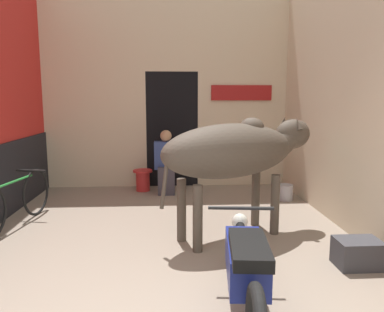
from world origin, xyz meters
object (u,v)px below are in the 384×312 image
object	(u,v)px
cow	(237,151)
bicycle	(15,201)
motorcycle_near	(246,267)
shopkeeper_seated	(166,161)
crate	(358,253)
bucket	(285,192)
plastic_stool	(143,180)

from	to	relation	value
cow	bicycle	bearing A→B (deg)	170.13
motorcycle_near	shopkeeper_seated	distance (m)	3.95
crate	bucket	bearing A→B (deg)	89.18
bicycle	crate	world-z (taller)	bicycle
shopkeeper_seated	crate	distance (m)	3.67
crate	bicycle	bearing A→B (deg)	160.03
cow	bicycle	world-z (taller)	cow
motorcycle_near	plastic_stool	size ratio (longest dim) A/B	5.06
shopkeeper_seated	bucket	bearing A→B (deg)	-15.92
shopkeeper_seated	bucket	distance (m)	2.11
cow	shopkeeper_seated	world-z (taller)	cow
cow	motorcycle_near	xyz separation A→B (m)	(-0.24, -1.74, -0.64)
bicycle	bucket	bearing A→B (deg)	15.48
crate	shopkeeper_seated	bearing A→B (deg)	122.27
cow	plastic_stool	bearing A→B (deg)	118.90
motorcycle_near	cow	bearing A→B (deg)	82.23
plastic_stool	bucket	xyz separation A→B (m)	(2.41, -0.77, -0.08)
crate	plastic_stool	bearing A→B (deg)	125.87
motorcycle_near	crate	size ratio (longest dim) A/B	4.45
plastic_stool	crate	distance (m)	4.06
motorcycle_near	bicycle	size ratio (longest dim) A/B	1.15
cow	plastic_stool	distance (m)	2.83
cow	shopkeeper_seated	distance (m)	2.37
cow	crate	world-z (taller)	cow
motorcycle_near	shopkeeper_seated	xyz separation A→B (m)	(-0.63, 3.89, 0.17)
cow	shopkeeper_seated	bearing A→B (deg)	112.03
cow	plastic_stool	xyz separation A→B (m)	(-1.30, 2.36, -0.85)
motorcycle_near	bucket	size ratio (longest dim) A/B	7.54
bicycle	motorcycle_near	bearing A→B (deg)	-40.69
crate	bucket	xyz separation A→B (m)	(0.04, 2.52, -0.01)
bicycle	crate	bearing A→B (deg)	-19.97
cow	motorcycle_near	distance (m)	1.87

